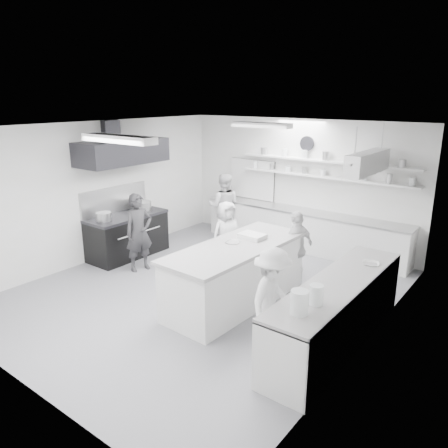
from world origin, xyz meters
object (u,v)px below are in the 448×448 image
Objects in this scene: cook_stove at (139,233)px; cook_back at (224,206)px; back_counter at (302,230)px; stove at (128,236)px; right_counter at (336,314)px; prep_island at (236,276)px.

cook_back is at bearing 13.54° from cook_stove.
stove is at bearing -136.01° from back_counter.
back_counter is 2.99× the size of cook_back.
right_counter is at bearing 114.45° from cook_back.
cook_back is at bearing 132.75° from prep_island.
prep_island reaches higher than stove.
cook_stove reaches higher than right_counter.
prep_island reaches higher than right_counter.
cook_back reaches higher than prep_island.
back_counter is (2.90, 2.80, 0.01)m from stove.
cook_back is (-1.93, -0.49, 0.37)m from back_counter.
prep_island is (-1.92, 0.17, 0.04)m from right_counter.
stove is 5.28m from right_counter.
right_counter is 5.19m from cook_back.
stove is at bearing 174.64° from prep_island.
back_counter is at bearing 99.57° from prep_island.
back_counter is at bearing -16.66° from cook_stove.
prep_island is at bearing -7.38° from stove.
right_counter is at bearing -55.35° from back_counter.
prep_island is at bearing 174.99° from right_counter.
right_counter is at bearing -76.65° from cook_stove.
prep_island is at bearing -74.73° from cook_stove.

